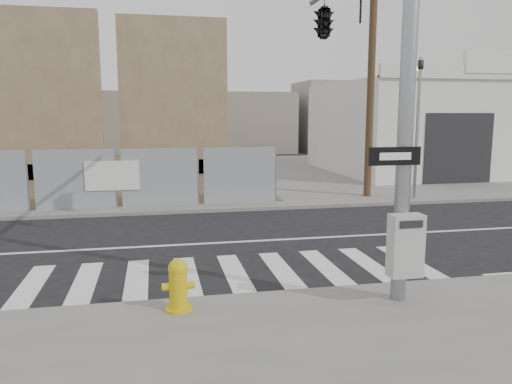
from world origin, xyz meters
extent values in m
plane|color=black|center=(0.00, 0.00, 0.00)|extent=(100.00, 100.00, 0.00)
cube|color=slate|center=(0.00, 14.00, 0.06)|extent=(50.00, 20.00, 0.12)
cylinder|color=gray|center=(2.50, -4.80, 3.62)|extent=(0.26, 0.26, 7.00)
cube|color=#B2B2AF|center=(2.45, -5.08, 1.15)|extent=(0.55, 0.30, 1.05)
cube|color=black|center=(2.25, -4.96, 2.62)|extent=(0.90, 0.03, 0.30)
cube|color=silver|center=(2.25, -4.98, 2.62)|extent=(0.55, 0.01, 0.12)
imported|color=black|center=(2.50, -0.60, 5.57)|extent=(0.53, 2.48, 1.00)
cylinder|color=gray|center=(8.00, 4.60, 2.72)|extent=(0.12, 0.12, 5.20)
imported|color=black|center=(8.00, 4.60, 5.22)|extent=(0.16, 0.20, 1.00)
cube|color=brown|center=(-7.00, 13.00, 4.12)|extent=(6.00, 0.50, 8.00)
cube|color=brown|center=(-7.00, 13.40, 0.52)|extent=(6.00, 1.30, 0.80)
cube|color=brown|center=(-0.50, 14.00, 4.12)|extent=(5.50, 0.50, 8.00)
cube|color=brown|center=(-0.50, 14.40, 0.52)|extent=(5.50, 1.30, 0.80)
cube|color=silver|center=(14.00, 13.00, 2.52)|extent=(12.00, 10.00, 4.80)
cube|color=silver|center=(14.00, 8.00, 5.12)|extent=(12.00, 0.30, 0.60)
cube|color=silver|center=(14.00, 7.95, 5.57)|extent=(4.00, 0.30, 1.00)
cube|color=black|center=(12.00, 7.98, 1.72)|extent=(3.40, 0.06, 3.20)
cylinder|color=#4D3B24|center=(6.50, 5.50, 5.12)|extent=(0.28, 0.28, 10.00)
cylinder|color=gold|center=(-1.26, -4.55, 0.14)|extent=(0.51, 0.51, 0.05)
cylinder|color=gold|center=(-1.26, -4.55, 0.46)|extent=(0.33, 0.33, 0.68)
sphere|color=gold|center=(-1.26, -4.55, 0.82)|extent=(0.32, 0.32, 0.32)
cylinder|color=gold|center=(-1.44, -4.55, 0.53)|extent=(0.17, 0.14, 0.12)
cylinder|color=gold|center=(-1.08, -4.55, 0.53)|extent=(0.17, 0.14, 0.12)
cube|color=orange|center=(-2.00, 5.46, 0.14)|extent=(0.45, 0.45, 0.03)
cone|color=orange|center=(-2.00, 5.46, 0.47)|extent=(0.40, 0.40, 0.70)
cylinder|color=silver|center=(-2.00, 5.46, 0.57)|extent=(0.27, 0.27, 0.08)
camera|label=1|loc=(-1.57, -12.42, 3.31)|focal=35.00mm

